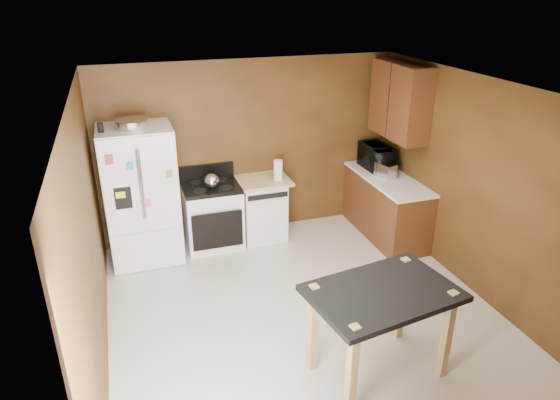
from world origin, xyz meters
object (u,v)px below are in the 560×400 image
kettle (212,181)px  paper_towel (278,170)px  island (382,303)px  pen_cup (101,128)px  microwave (377,158)px  dishwasher (262,208)px  toaster (385,170)px  roasting_pan (132,123)px  refrigerator (142,195)px  green_canister (276,173)px  gas_range (212,215)px

kettle → paper_towel: bearing=2.6°
paper_towel → island: 2.92m
pen_cup → microwave: pen_cup is taller
kettle → paper_towel: paper_towel is taller
dishwasher → island: 3.02m
pen_cup → toaster: size_ratio=0.39×
island → roasting_pan: bearing=123.3°
toaster → refrigerator: size_ratio=0.15×
roasting_pan → island: (1.90, -2.90, -1.07)m
pen_cup → paper_towel: 2.37m
dishwasher → roasting_pan: bearing=-176.7°
green_canister → gas_range: size_ratio=0.10×
roasting_pan → toaster: size_ratio=1.44×
green_canister → island: bearing=-89.6°
kettle → pen_cup: bearing=-177.1°
kettle → island: kettle is taller
microwave → island: bearing=151.5°
kettle → green_canister: kettle is taller
paper_towel → kettle: bearing=-177.4°
kettle → dishwasher: 0.91m
toaster → gas_range: toaster is taller
microwave → island: size_ratio=0.42×
green_canister → dishwasher: bearing=-167.9°
toaster → microwave: microwave is taller
microwave → pen_cup: bearing=89.5°
green_canister → gas_range: (-0.95, -0.07, -0.48)m
gas_range → dishwasher: size_ratio=1.24×
roasting_pan → refrigerator: 0.95m
pen_cup → toaster: (3.67, -0.29, -0.85)m
paper_towel → dishwasher: 0.63m
roasting_pan → refrigerator: size_ratio=0.22×
microwave → gas_range: bearing=86.2°
refrigerator → island: (1.89, -2.91, -0.12)m
green_canister → microwave: size_ratio=0.19×
green_canister → kettle: bearing=-169.5°
kettle → refrigerator: bearing=177.4°
paper_towel → green_canister: paper_towel is taller
toaster → gas_range: size_ratio=0.25×
island → paper_towel: bearing=90.7°
roasting_pan → island: size_ratio=0.28×
paper_towel → dishwasher: paper_towel is taller
pen_cup → kettle: bearing=2.9°
refrigerator → kettle: bearing=-2.6°
paper_towel → island: bearing=-89.3°
green_canister → dishwasher: green_canister is taller
paper_towel → dishwasher: (-0.22, 0.08, -0.58)m
dishwasher → island: bearing=-85.1°
green_canister → dishwasher: size_ratio=0.12×
roasting_pan → toaster: roasting_pan is taller
roasting_pan → microwave: 3.45m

